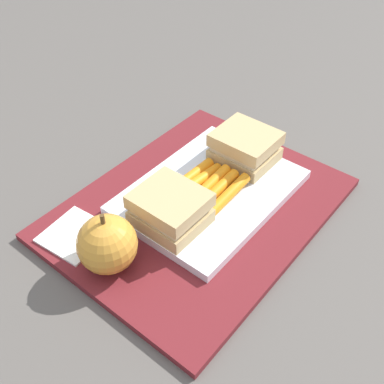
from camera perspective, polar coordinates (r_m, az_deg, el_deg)
name	(u,v)px	position (r m, az deg, el deg)	size (l,w,h in m)	color
ground_plane	(198,211)	(0.61, 0.74, -2.30)	(2.40, 2.40, 0.00)	#56514C
lunchbag_mat	(198,208)	(0.61, 0.75, -1.97)	(0.36, 0.28, 0.01)	maroon
food_tray	(210,192)	(0.61, 2.22, 0.04)	(0.23, 0.17, 0.01)	white
sandwich_half_left	(245,147)	(0.65, 6.52, 5.50)	(0.07, 0.08, 0.04)	tan
sandwich_half_right	(170,209)	(0.55, -2.67, -2.05)	(0.07, 0.08, 0.04)	tan
carrot_sticks_bundle	(210,184)	(0.60, 2.20, 0.94)	(0.08, 0.07, 0.02)	orange
apple	(107,244)	(0.52, -10.33, -6.29)	(0.07, 0.07, 0.08)	gold
paper_napkin	(75,235)	(0.58, -14.10, -5.08)	(0.07, 0.07, 0.00)	white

